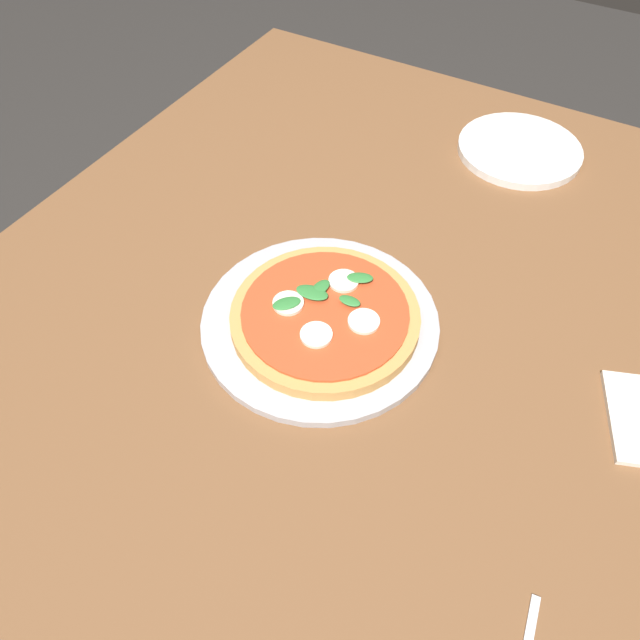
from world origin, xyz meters
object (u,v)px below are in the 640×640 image
serving_tray (320,322)px  plate_white (519,150)px  pizza (325,316)px  dining_table (356,353)px

serving_tray → plate_white: size_ratio=1.49×
serving_tray → pizza: size_ratio=1.27×
plate_white → serving_tray: bearing=168.0°
pizza → dining_table: bearing=-40.3°
pizza → plate_white: size_ratio=1.18×
pizza → serving_tray: bearing=91.8°
dining_table → pizza: (-0.04, 0.03, 0.11)m
serving_tray → plate_white: plate_white is taller
dining_table → pizza: pizza is taller
dining_table → plate_white: (0.49, -0.07, 0.09)m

